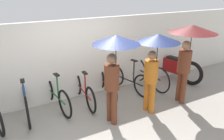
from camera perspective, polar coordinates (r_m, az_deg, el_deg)
The scene contains 12 objects.
ground_plane at distance 4.78m, azimuth -0.86°, elevation -15.66°, with size 30.00×30.00×0.00m, color gray.
back_wall at distance 5.84m, azimuth -9.47°, elevation 2.68°, with size 13.28×0.12×2.10m.
parked_bicycle_1 at distance 5.49m, azimuth -21.65°, elevation -7.55°, with size 0.44×1.75×1.02m.
parked_bicycle_2 at distance 5.58m, azimuth -14.55°, elevation -6.23°, with size 0.44×1.75×1.04m.
parked_bicycle_3 at distance 5.72m, azimuth -7.56°, elevation -5.20°, with size 0.44×1.75×0.99m.
parked_bicycle_4 at distance 6.03m, azimuth -1.61°, elevation -3.50°, with size 0.47×1.73×1.06m.
parked_bicycle_5 at distance 6.30m, azimuth 4.31°, elevation -2.46°, with size 0.57×1.70×1.01m.
parked_bicycle_6 at distance 6.66m, azimuth 9.45°, elevation -0.98°, with size 0.44×1.79×1.00m.
pedestrian_leading at distance 4.31m, azimuth 0.62°, elevation 3.38°, with size 0.94×0.94×2.00m.
pedestrian_center at distance 4.86m, azimuth 11.28°, elevation 4.38°, with size 0.94×0.94×1.93m.
pedestrian_trailing at distance 5.48m, azimuth 19.65°, elevation 7.06°, with size 1.11×1.11×2.04m.
motorcycle at distance 7.38m, azimuth 15.82°, elevation 0.84°, with size 0.71×1.98×0.94m.
Camera 1 is at (-1.78, -3.41, 2.84)m, focal length 35.00 mm.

